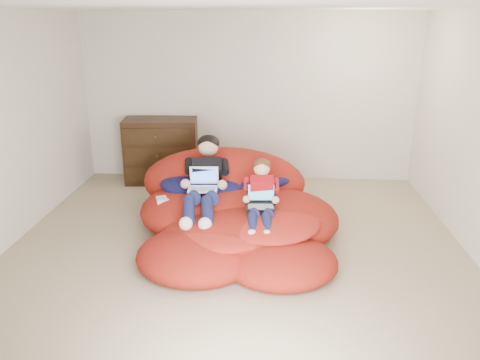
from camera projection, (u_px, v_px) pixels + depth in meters
The scene contains 9 objects.
room_shell at pixel (236, 232), 5.03m from camera, with size 5.10×5.10×2.77m.
dresser at pixel (162, 151), 7.11m from camera, with size 1.13×0.65×0.97m.
beanbag_pile at pixel (233, 212), 5.42m from camera, with size 2.43×2.49×0.94m.
cream_pillow at pixel (196, 162), 6.08m from camera, with size 0.46×0.29×0.29m, color beige.
older_boy at pixel (205, 176), 5.37m from camera, with size 0.41×1.30×0.73m.
younger_boy at pixel (261, 194), 5.01m from camera, with size 0.29×0.84×0.63m.
laptop_white at pixel (203, 183), 5.26m from camera, with size 0.34×0.31×0.24m.
laptop_black at pixel (261, 200), 5.00m from camera, with size 0.33×0.26×0.24m.
power_adapter at pixel (164, 200), 5.36m from camera, with size 0.16×0.16×0.06m, color silver.
Camera 1 is at (0.36, -4.55, 2.40)m, focal length 35.00 mm.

